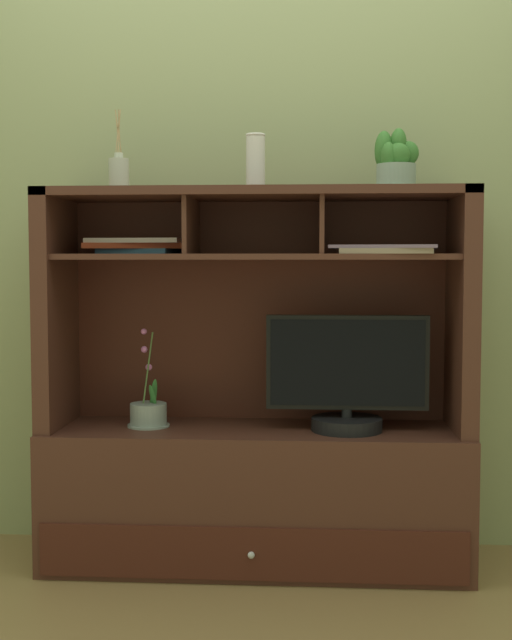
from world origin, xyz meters
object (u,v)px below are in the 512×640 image
object	(u,v)px
magazine_stack_left	(385,249)
ceramic_vase	(256,161)
tv_monitor	(347,382)
media_console	(256,448)
diffuser_bottle	(119,173)
potted_orchid	(149,414)
potted_succulent	(395,164)
magazine_stack_centre	(138,246)

from	to	relation	value
magazine_stack_left	ceramic_vase	size ratio (longest dim) A/B	2.01
ceramic_vase	tv_monitor	bearing A→B (deg)	-2.96
media_console	diffuser_bottle	distance (m)	1.10
potted_orchid	potted_succulent	xyz separation A→B (m)	(0.87, 0.01, 0.89)
magazine_stack_centre	potted_orchid	bearing A→B (deg)	-57.19
media_console	potted_orchid	distance (m)	0.41
magazine_stack_left	magazine_stack_centre	world-z (taller)	magazine_stack_centre
tv_monitor	potted_succulent	bearing A→B (deg)	15.97
potted_orchid	ceramic_vase	distance (m)	0.97
media_console	ceramic_vase	size ratio (longest dim) A/B	7.86
ceramic_vase	magazine_stack_left	bearing A→B (deg)	-4.52
diffuser_bottle	ceramic_vase	bearing A→B (deg)	-2.81
media_console	potted_orchid	xyz separation A→B (m)	(-0.39, -0.02, 0.12)
magazine_stack_centre	potted_succulent	world-z (taller)	potted_succulent
magazine_stack_left	magazine_stack_centre	distance (m)	0.89
media_console	magazine_stack_left	size ratio (longest dim) A/B	3.91
diffuser_bottle	ceramic_vase	size ratio (longest dim) A/B	1.49
magazine_stack_left	potted_succulent	bearing A→B (deg)	59.95
tv_monitor	magazine_stack_left	bearing A→B (deg)	-8.55
magazine_stack_centre	potted_succulent	bearing A→B (deg)	-3.58
tv_monitor	potted_succulent	world-z (taller)	potted_succulent
media_console	magazine_stack_left	world-z (taller)	media_console
potted_orchid	ceramic_vase	world-z (taller)	ceramic_vase
media_console	potted_orchid	bearing A→B (deg)	-177.49
magazine_stack_left	magazine_stack_centre	xyz separation A→B (m)	(-0.88, 0.12, 0.02)
magazine_stack_left	ceramic_vase	distance (m)	0.54
potted_orchid	magazine_stack_left	size ratio (longest dim) A/B	0.92
media_console	magazine_stack_left	distance (m)	0.84
magazine_stack_left	diffuser_bottle	xyz separation A→B (m)	(-0.93, 0.06, 0.27)
media_console	potted_succulent	distance (m)	1.12
magazine_stack_left	tv_monitor	bearing A→B (deg)	171.45
media_console	tv_monitor	distance (m)	0.41
magazine_stack_left	diffuser_bottle	world-z (taller)	diffuser_bottle
media_console	magazine_stack_centre	world-z (taller)	media_console
media_console	magazine_stack_centre	distance (m)	0.85
diffuser_bottle	ceramic_vase	distance (m)	0.49
diffuser_bottle	potted_orchid	bearing A→B (deg)	-4.70
potted_orchid	potted_succulent	world-z (taller)	potted_succulent
media_console	potted_succulent	bearing A→B (deg)	-0.37
media_console	ceramic_vase	xyz separation A→B (m)	(0.00, -0.03, 1.02)
tv_monitor	media_console	bearing A→B (deg)	171.29
media_console	magazine_stack_centre	bearing A→B (deg)	172.87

